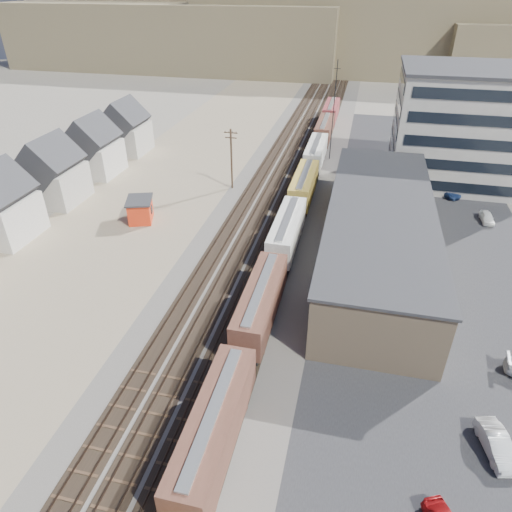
% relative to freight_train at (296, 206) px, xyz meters
% --- Properties ---
extents(ground, '(300.00, 300.00, 0.00)m').
position_rel_freight_train_xyz_m(ground, '(-3.80, -31.90, -2.79)').
color(ground, '#6B6356').
rests_on(ground, ground).
extents(ballast_bed, '(18.00, 200.00, 0.06)m').
position_rel_freight_train_xyz_m(ballast_bed, '(-3.80, 18.10, -2.76)').
color(ballast_bed, '#4C4742').
rests_on(ballast_bed, ground).
extents(dirt_yard, '(24.00, 180.00, 0.03)m').
position_rel_freight_train_xyz_m(dirt_yard, '(-23.80, 8.10, -2.78)').
color(dirt_yard, '#85785B').
rests_on(dirt_yard, ground).
extents(asphalt_lot, '(26.00, 120.00, 0.04)m').
position_rel_freight_train_xyz_m(asphalt_lot, '(18.20, 3.10, -2.77)').
color(asphalt_lot, '#232326').
rests_on(asphalt_lot, ground).
extents(rail_tracks, '(11.40, 200.00, 0.24)m').
position_rel_freight_train_xyz_m(rail_tracks, '(-4.35, 18.10, -2.68)').
color(rail_tracks, black).
rests_on(rail_tracks, ground).
extents(freight_train, '(3.00, 119.74, 4.46)m').
position_rel_freight_train_xyz_m(freight_train, '(0.00, 0.00, 0.00)').
color(freight_train, black).
rests_on(freight_train, ground).
extents(warehouse, '(12.40, 40.40, 7.25)m').
position_rel_freight_train_xyz_m(warehouse, '(11.18, -6.90, 0.86)').
color(warehouse, tan).
rests_on(warehouse, ground).
extents(office_tower, '(22.60, 18.60, 18.45)m').
position_rel_freight_train_xyz_m(office_tower, '(24.15, 23.05, 6.47)').
color(office_tower, '#9E998E').
rests_on(office_tower, ground).
extents(utility_pole_north, '(2.20, 0.32, 10.00)m').
position_rel_freight_train_xyz_m(utility_pole_north, '(-12.30, 10.10, 2.50)').
color(utility_pole_north, '#382619').
rests_on(utility_pole_north, ground).
extents(radio_mast, '(1.20, 0.16, 18.00)m').
position_rel_freight_train_xyz_m(radio_mast, '(2.20, 28.10, 6.33)').
color(radio_mast, black).
rests_on(radio_mast, ground).
extents(townhouse_row, '(8.15, 68.16, 10.47)m').
position_rel_freight_train_xyz_m(townhouse_row, '(-37.80, -6.90, 1.54)').
color(townhouse_row, '#B7B2A8').
rests_on(townhouse_row, ground).
extents(hills_north, '(265.00, 80.00, 32.00)m').
position_rel_freight_train_xyz_m(hills_north, '(-3.63, 136.02, 11.31)').
color(hills_north, brown).
rests_on(hills_north, ground).
extents(maintenance_shed, '(4.80, 5.45, 3.34)m').
position_rel_freight_train_xyz_m(maintenance_shed, '(-22.00, -4.18, -1.08)').
color(maintenance_shed, red).
rests_on(maintenance_shed, ground).
extents(parked_car_white, '(2.66, 4.97, 1.56)m').
position_rel_freight_train_xyz_m(parked_car_white, '(20.38, -33.16, -2.02)').
color(parked_car_white, silver).
rests_on(parked_car_white, ground).
extents(parked_car_blue, '(4.56, 5.23, 1.34)m').
position_rel_freight_train_xyz_m(parked_car_blue, '(22.41, 15.04, -2.12)').
color(parked_car_blue, navy).
rests_on(parked_car_blue, ground).
extents(parked_car_far, '(1.74, 3.99, 1.34)m').
position_rel_freight_train_xyz_m(parked_car_far, '(26.86, 6.81, -2.12)').
color(parked_car_far, white).
rests_on(parked_car_far, ground).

